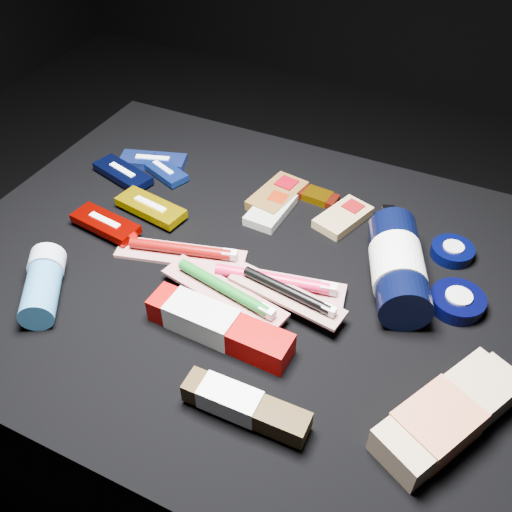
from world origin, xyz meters
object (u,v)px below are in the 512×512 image
at_px(lotion_bottle, 398,266).
at_px(toothpaste_carton_red, 213,324).
at_px(bodywash_bottle, 446,417).
at_px(deodorant_stick, 43,284).

distance_m(lotion_bottle, toothpaste_carton_red, 0.30).
bearing_deg(toothpaste_carton_red, bodywash_bottle, 0.94).
xyz_separation_m(deodorant_stick, toothpaste_carton_red, (0.27, 0.05, -0.01)).
relative_size(lotion_bottle, deodorant_stick, 1.78).
bearing_deg(lotion_bottle, bodywash_bottle, -82.28).
bearing_deg(lotion_bottle, deodorant_stick, -173.05).
xyz_separation_m(lotion_bottle, deodorant_stick, (-0.47, -0.26, -0.01)).
xyz_separation_m(bodywash_bottle, deodorant_stick, (-0.60, -0.04, 0.00)).
bearing_deg(bodywash_bottle, toothpaste_carton_red, -153.70).
height_order(bodywash_bottle, toothpaste_carton_red, bodywash_bottle).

